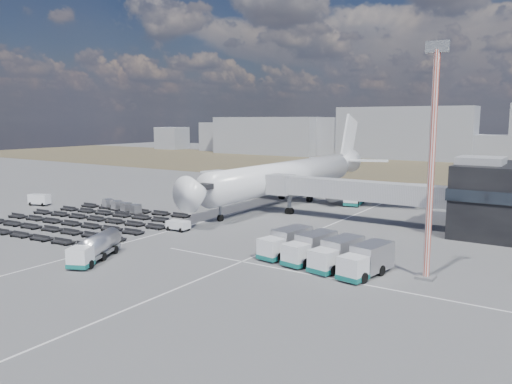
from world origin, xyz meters
The scene contains 14 objects.
ground centered at (0.00, 0.00, 0.00)m, with size 420.00×420.00×0.00m, color #565659.
grass_strip centered at (0.00, 110.00, 0.01)m, with size 420.00×90.00×0.01m, color #473D2A.
lane_markings centered at (9.77, 3.00, 0.01)m, with size 47.12×110.00×0.01m.
jet_bridge centered at (15.90, 20.42, 5.05)m, with size 30.30×3.80×7.05m.
airliner centered at (0.00, 32.38, 5.29)m, with size 51.59×64.53×17.62m.
skyline centered at (-0.67, 150.14, 8.93)m, with size 292.97×21.13×23.76m.
fuel_tanker centered at (1.44, -16.78, 1.49)m, with size 5.87×9.35×2.97m.
pushback_tug centered at (-1.02, 0.13, 0.74)m, with size 3.27×1.84×1.47m, color white.
utility_van centered at (-37.75, 2.04, 1.07)m, with size 3.94×1.78×2.13m, color white.
catering_truck centered at (11.95, 35.58, 1.62)m, with size 4.05×7.31×3.17m.
service_trucks_near centered at (24.40, -4.18, 1.64)m, with size 14.69×9.78×3.02m.
uld_row centered at (-19.83, 6.13, 0.94)m, with size 11.43×3.33×1.57m.
baggage_dollies centered at (-17.59, -4.24, 0.37)m, with size 30.20×25.53×0.75m.
floodlight_mast centered at (35.32, -2.67, 11.86)m, with size 2.24×1.83×23.67m.
Camera 1 is at (47.73, -53.58, 16.21)m, focal length 35.00 mm.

